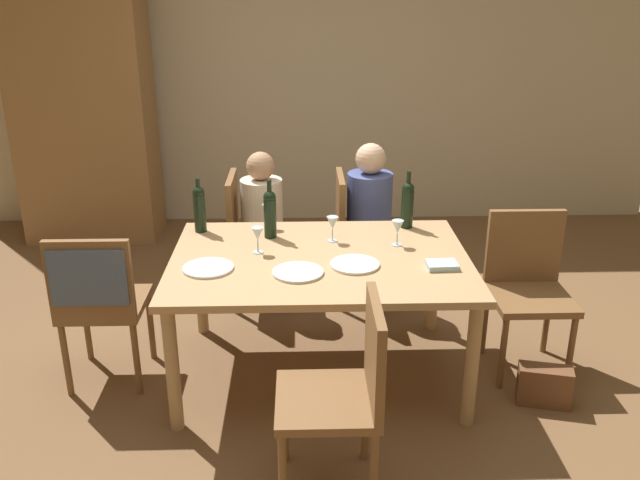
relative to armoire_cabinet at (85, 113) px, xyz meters
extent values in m
plane|color=brown|center=(1.92, -2.33, -1.10)|extent=(10.00, 10.00, 0.00)
cube|color=beige|center=(1.92, 0.45, 0.25)|extent=(6.40, 0.12, 2.70)
cube|color=olive|center=(0.00, 0.00, -0.05)|extent=(1.10, 0.56, 2.10)
cube|color=tan|center=(1.92, -2.33, -0.39)|extent=(1.63, 1.15, 0.04)
cylinder|color=tan|center=(1.17, -2.83, -0.75)|extent=(0.07, 0.07, 0.69)
cylinder|color=tan|center=(2.66, -2.83, -0.75)|extent=(0.07, 0.07, 0.69)
cylinder|color=tan|center=(1.17, -1.82, -0.75)|extent=(0.07, 0.07, 0.69)
cylinder|color=tan|center=(2.66, -1.82, -0.75)|extent=(0.07, 0.07, 0.69)
cylinder|color=brown|center=(2.47, -1.18, -0.88)|extent=(0.04, 0.04, 0.44)
cylinder|color=brown|center=(2.47, -1.56, -0.88)|extent=(0.04, 0.04, 0.44)
cylinder|color=brown|center=(2.09, -1.18, -0.88)|extent=(0.04, 0.04, 0.44)
cylinder|color=brown|center=(2.09, -1.56, -0.88)|extent=(0.04, 0.04, 0.44)
cube|color=brown|center=(2.28, -1.37, -0.64)|extent=(0.44, 0.44, 0.04)
cube|color=brown|center=(2.08, -1.37, -0.40)|extent=(0.04, 0.44, 0.44)
cylinder|color=brown|center=(1.74, -1.18, -0.88)|extent=(0.04, 0.04, 0.44)
cylinder|color=brown|center=(1.74, -1.56, -0.88)|extent=(0.04, 0.04, 0.44)
cylinder|color=brown|center=(1.36, -1.18, -0.88)|extent=(0.04, 0.04, 0.44)
cylinder|color=brown|center=(1.36, -1.56, -0.88)|extent=(0.04, 0.04, 0.44)
cube|color=brown|center=(1.55, -1.37, -0.64)|extent=(0.44, 0.44, 0.04)
cube|color=brown|center=(1.35, -1.37, -0.40)|extent=(0.04, 0.44, 0.44)
cylinder|color=brown|center=(1.73, -3.47, -0.88)|extent=(0.04, 0.04, 0.44)
cylinder|color=brown|center=(1.73, -3.09, -0.88)|extent=(0.04, 0.04, 0.44)
cylinder|color=brown|center=(2.11, -3.47, -0.88)|extent=(0.04, 0.04, 0.44)
cylinder|color=brown|center=(2.11, -3.09, -0.88)|extent=(0.04, 0.04, 0.44)
cube|color=brown|center=(1.92, -3.28, -0.64)|extent=(0.44, 0.44, 0.04)
cube|color=brown|center=(2.12, -3.28, -0.40)|extent=(0.04, 0.44, 0.44)
cylinder|color=brown|center=(0.53, -2.14, -0.88)|extent=(0.04, 0.04, 0.44)
cylinder|color=brown|center=(0.91, -2.14, -0.88)|extent=(0.04, 0.04, 0.44)
cylinder|color=brown|center=(0.53, -2.52, -0.88)|extent=(0.04, 0.04, 0.44)
cylinder|color=brown|center=(0.91, -2.52, -0.88)|extent=(0.04, 0.04, 0.44)
cube|color=brown|center=(0.72, -2.33, -0.64)|extent=(0.44, 0.44, 0.04)
cube|color=brown|center=(0.72, -2.53, -0.40)|extent=(0.44, 0.04, 0.44)
cube|color=#4C5B75|center=(0.72, -2.53, -0.38)|extent=(0.40, 0.07, 0.31)
cylinder|color=brown|center=(3.30, -2.52, -0.88)|extent=(0.04, 0.04, 0.44)
cylinder|color=brown|center=(2.92, -2.52, -0.88)|extent=(0.04, 0.04, 0.44)
cylinder|color=brown|center=(3.30, -2.14, -0.88)|extent=(0.04, 0.04, 0.44)
cylinder|color=brown|center=(2.92, -2.14, -0.88)|extent=(0.04, 0.04, 0.44)
cube|color=brown|center=(3.11, -2.33, -0.64)|extent=(0.44, 0.44, 0.04)
cube|color=brown|center=(3.11, -2.13, -0.40)|extent=(0.44, 0.04, 0.44)
cylinder|color=#33333D|center=(2.43, -1.28, -0.87)|extent=(0.11, 0.11, 0.46)
cylinder|color=#33333D|center=(2.43, -1.46, -0.87)|extent=(0.11, 0.11, 0.46)
cylinder|color=#475699|center=(2.28, -1.37, -0.40)|extent=(0.31, 0.31, 0.47)
sphere|color=beige|center=(2.28, -1.37, -0.06)|extent=(0.21, 0.21, 0.21)
cylinder|color=#33333D|center=(1.68, -1.28, -0.87)|extent=(0.10, 0.10, 0.46)
cylinder|color=#33333D|center=(1.68, -1.46, -0.87)|extent=(0.10, 0.10, 0.46)
cylinder|color=beige|center=(1.55, -1.37, -0.42)|extent=(0.28, 0.28, 0.44)
sphere|color=tan|center=(1.55, -1.37, -0.11)|extent=(0.19, 0.19, 0.19)
cylinder|color=black|center=(2.46, -1.87, -0.25)|extent=(0.07, 0.07, 0.23)
sphere|color=black|center=(2.46, -1.87, -0.12)|extent=(0.07, 0.07, 0.07)
cylinder|color=black|center=(2.46, -1.87, -0.06)|extent=(0.03, 0.03, 0.10)
cylinder|color=black|center=(1.21, -1.90, -0.25)|extent=(0.07, 0.07, 0.23)
sphere|color=black|center=(1.21, -1.90, -0.12)|extent=(0.07, 0.07, 0.07)
cylinder|color=black|center=(1.21, -1.90, -0.07)|extent=(0.03, 0.03, 0.08)
cylinder|color=black|center=(1.63, -2.01, -0.25)|extent=(0.07, 0.07, 0.23)
sphere|color=black|center=(1.63, -2.01, -0.12)|extent=(0.07, 0.07, 0.07)
cylinder|color=black|center=(1.63, -2.01, -0.06)|extent=(0.03, 0.03, 0.09)
cylinder|color=silver|center=(2.00, -2.09, -0.37)|extent=(0.06, 0.06, 0.00)
cylinder|color=silver|center=(2.00, -2.09, -0.33)|extent=(0.01, 0.01, 0.07)
cone|color=silver|center=(2.00, -2.09, -0.26)|extent=(0.07, 0.07, 0.07)
cylinder|color=silver|center=(2.36, -2.16, -0.37)|extent=(0.06, 0.06, 0.00)
cylinder|color=silver|center=(2.36, -2.16, -0.33)|extent=(0.01, 0.01, 0.07)
cone|color=silver|center=(2.36, -2.16, -0.26)|extent=(0.07, 0.07, 0.07)
cylinder|color=silver|center=(1.61, -1.85, -0.37)|extent=(0.06, 0.06, 0.00)
cylinder|color=silver|center=(1.61, -1.85, -0.33)|extent=(0.01, 0.01, 0.07)
cone|color=silver|center=(1.61, -1.85, -0.26)|extent=(0.07, 0.07, 0.07)
cylinder|color=silver|center=(1.57, -2.25, -0.37)|extent=(0.06, 0.06, 0.00)
cylinder|color=silver|center=(1.57, -2.25, -0.33)|extent=(0.01, 0.01, 0.07)
cone|color=silver|center=(1.57, -2.25, -0.26)|extent=(0.07, 0.07, 0.07)
cylinder|color=silver|center=(2.10, -2.45, -0.36)|extent=(0.26, 0.26, 0.01)
cylinder|color=white|center=(1.32, -2.47, -0.36)|extent=(0.27, 0.27, 0.01)
cylinder|color=silver|center=(1.80, -2.54, -0.36)|extent=(0.27, 0.27, 0.01)
cube|color=#ADC6D6|center=(2.55, -2.49, -0.35)|extent=(0.16, 0.13, 0.03)
cube|color=brown|center=(3.11, -2.68, -0.99)|extent=(0.30, 0.18, 0.22)
camera|label=1|loc=(1.81, -5.71, 1.05)|focal=37.63mm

